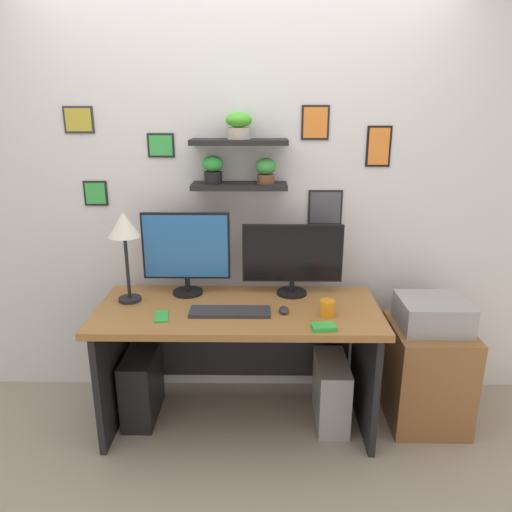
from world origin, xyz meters
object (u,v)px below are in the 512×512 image
(keyboard, at_px, (230,312))
(coffee_mug, at_px, (327,308))
(monitor_right, at_px, (292,257))
(desk_lamp, at_px, (124,231))
(desk, at_px, (239,337))
(printer, at_px, (433,314))
(scissors_tray, at_px, (324,327))
(computer_tower_left, at_px, (142,385))
(drawer_cabinet, at_px, (426,373))
(computer_mouse, at_px, (284,310))
(computer_tower_right, at_px, (331,391))
(monitor_left, at_px, (186,250))
(cell_phone, at_px, (162,316))

(keyboard, relative_size, coffee_mug, 4.89)
(monitor_right, xyz_separation_m, desk_lamp, (-0.95, -0.13, 0.19))
(desk, height_order, printer, printer)
(scissors_tray, xyz_separation_m, computer_tower_left, (-1.04, 0.33, -0.55))
(keyboard, bearing_deg, computer_tower_left, 165.66)
(drawer_cabinet, bearing_deg, computer_tower_left, -179.99)
(computer_mouse, xyz_separation_m, computer_tower_right, (0.30, 0.09, -0.57))
(computer_mouse, height_order, coffee_mug, coffee_mug)
(printer, bearing_deg, desk_lamp, 178.94)
(monitor_left, height_order, monitor_right, monitor_left)
(computer_mouse, bearing_deg, computer_tower_left, 171.61)
(monitor_left, height_order, scissors_tray, monitor_left)
(monitor_left, bearing_deg, drawer_cabinet, -6.29)
(computer_tower_left, bearing_deg, monitor_right, 9.88)
(monitor_left, relative_size, computer_mouse, 5.74)
(desk, xyz_separation_m, computer_tower_right, (0.55, -0.03, -0.34))
(coffee_mug, bearing_deg, cell_phone, -178.15)
(coffee_mug, bearing_deg, desk, 161.47)
(desk, bearing_deg, keyboard, -106.10)
(monitor_right, relative_size, desk_lamp, 1.13)
(computer_tower_left, distance_m, computer_tower_right, 1.15)
(monitor_left, height_order, cell_phone, monitor_left)
(computer_mouse, xyz_separation_m, printer, (0.86, 0.13, -0.07))
(coffee_mug, xyz_separation_m, drawer_cabinet, (0.63, 0.17, -0.49))
(monitor_left, xyz_separation_m, cell_phone, (-0.09, -0.35, -0.26))
(monitor_right, bearing_deg, printer, -11.12)
(monitor_right, relative_size, coffee_mug, 6.57)
(drawer_cabinet, height_order, printer, printer)
(keyboard, xyz_separation_m, cell_phone, (-0.36, -0.05, -0.01))
(desk_lamp, bearing_deg, coffee_mug, -10.15)
(coffee_mug, bearing_deg, computer_mouse, 169.58)
(drawer_cabinet, relative_size, printer, 1.60)
(cell_phone, xyz_separation_m, computer_tower_right, (0.95, 0.16, -0.56))
(desk_lamp, xyz_separation_m, printer, (1.75, -0.03, -0.47))
(keyboard, relative_size, printer, 1.16)
(cell_phone, relative_size, coffee_mug, 1.56)
(monitor_right, height_order, computer_mouse, monitor_right)
(keyboard, bearing_deg, coffee_mug, -2.80)
(desk, relative_size, printer, 4.18)
(printer, relative_size, computer_tower_right, 0.95)
(scissors_tray, bearing_deg, monitor_right, 105.37)
(coffee_mug, bearing_deg, monitor_left, 157.80)
(coffee_mug, distance_m, computer_tower_right, 0.61)
(desk, bearing_deg, cell_phone, -154.67)
(scissors_tray, bearing_deg, monitor_left, 147.42)
(desk_lamp, xyz_separation_m, computer_tower_right, (1.18, -0.07, -0.97))
(computer_mouse, bearing_deg, printer, 8.29)
(computer_mouse, relative_size, desk_lamp, 0.17)
(scissors_tray, bearing_deg, computer_tower_left, 162.52)
(keyboard, distance_m, computer_tower_right, 0.82)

